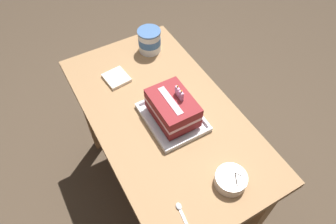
# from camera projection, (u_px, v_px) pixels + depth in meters

# --- Properties ---
(ground_plane) EXTENTS (8.00, 8.00, 0.00)m
(ground_plane) POSITION_uv_depth(u_px,v_px,m) (165.00, 186.00, 2.01)
(ground_plane) COLOR #4C3D2D
(dining_table) EXTENTS (1.13, 0.62, 0.77)m
(dining_table) POSITION_uv_depth(u_px,v_px,m) (164.00, 130.00, 1.51)
(dining_table) COLOR #9E754C
(dining_table) RESTS_ON ground_plane
(foil_tray) EXTENTS (0.29, 0.23, 0.02)m
(foil_tray) POSITION_uv_depth(u_px,v_px,m) (173.00, 118.00, 1.38)
(foil_tray) COLOR silver
(foil_tray) RESTS_ON dining_table
(birthday_cake) EXTENTS (0.22, 0.16, 0.17)m
(birthday_cake) POSITION_uv_depth(u_px,v_px,m) (173.00, 108.00, 1.32)
(birthday_cake) COLOR maroon
(birthday_cake) RESTS_ON foil_tray
(bowl_stack) EXTENTS (0.12, 0.12, 0.10)m
(bowl_stack) POSITION_uv_depth(u_px,v_px,m) (231.00, 180.00, 1.18)
(bowl_stack) COLOR silver
(bowl_stack) RESTS_ON dining_table
(ice_cream_tub) EXTENTS (0.12, 0.12, 0.13)m
(ice_cream_tub) POSITION_uv_depth(u_px,v_px,m) (149.00, 41.00, 1.62)
(ice_cream_tub) COLOR white
(ice_cream_tub) RESTS_ON dining_table
(serving_spoon_near_tray) EXTENTS (0.13, 0.03, 0.01)m
(serving_spoon_near_tray) POSITION_uv_depth(u_px,v_px,m) (181.00, 211.00, 1.12)
(serving_spoon_near_tray) COLOR silver
(serving_spoon_near_tray) RESTS_ON dining_table
(napkin_pile) EXTENTS (0.13, 0.12, 0.02)m
(napkin_pile) POSITION_uv_depth(u_px,v_px,m) (116.00, 78.00, 1.53)
(napkin_pile) COLOR silver
(napkin_pile) RESTS_ON dining_table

